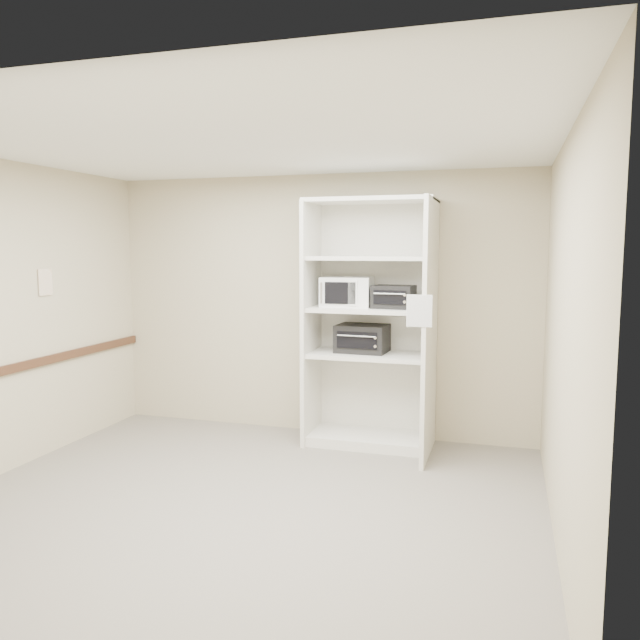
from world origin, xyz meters
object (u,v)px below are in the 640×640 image
(shelving_unit, at_px, (375,332))
(toaster_oven_upper, at_px, (394,297))
(microwave, at_px, (347,292))
(toaster_oven_lower, at_px, (362,338))

(shelving_unit, relative_size, toaster_oven_upper, 6.32)
(shelving_unit, distance_m, microwave, 0.48)
(microwave, distance_m, toaster_oven_lower, 0.49)
(microwave, distance_m, toaster_oven_upper, 0.48)
(toaster_oven_upper, distance_m, toaster_oven_lower, 0.53)
(microwave, relative_size, toaster_oven_upper, 1.27)
(microwave, bearing_deg, toaster_oven_upper, -8.63)
(toaster_oven_upper, bearing_deg, shelving_unit, -177.06)
(toaster_oven_upper, height_order, toaster_oven_lower, toaster_oven_upper)
(shelving_unit, xyz_separation_m, toaster_oven_lower, (-0.13, 0.05, -0.07))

